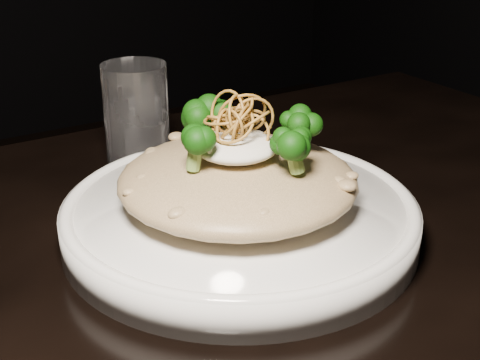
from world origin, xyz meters
The scene contains 7 objects.
table centered at (0.00, 0.00, 0.67)m, with size 1.10×0.80×0.75m.
plate centered at (0.02, 0.06, 0.77)m, with size 0.32×0.32×0.03m, color white.
risotto centered at (0.02, 0.06, 0.81)m, with size 0.21×0.21×0.05m, color brown.
broccoli centered at (0.03, 0.05, 0.86)m, with size 0.14×0.14×0.05m, color black, non-canonical shape.
cheese centered at (0.02, 0.06, 0.84)m, with size 0.07×0.07×0.02m, color white.
shallots centered at (0.02, 0.06, 0.87)m, with size 0.06×0.06×0.04m, color brown, non-canonical shape.
drinking_glass centered at (0.01, 0.24, 0.81)m, with size 0.07×0.07×0.12m, color white.
Camera 1 is at (-0.26, -0.40, 1.05)m, focal length 50.00 mm.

